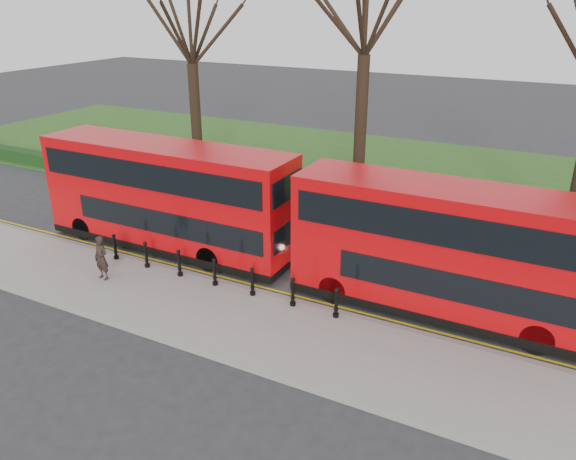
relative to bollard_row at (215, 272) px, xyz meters
The scene contains 13 objects.
ground 1.74m from the bollard_row, 123.34° to the left, with size 120.00×120.00×0.00m, color #28282B.
pavement 1.96m from the bollard_row, 118.30° to the right, with size 60.00×4.00×0.15m, color gray.
kerb 1.11m from the bollard_row, 158.49° to the left, with size 60.00×0.25×0.16m, color slate.
grass_verge 16.39m from the bollard_row, 93.11° to the left, with size 60.00×18.00×0.06m, color #2A4E1A.
hedge 8.20m from the bollard_row, 96.22° to the left, with size 60.00×0.90×0.80m, color black.
yellow_line_outer 1.28m from the bollard_row, 143.81° to the left, with size 60.00×0.10×0.01m, color yellow.
yellow_line_inner 1.39m from the bollard_row, 136.26° to the left, with size 60.00×0.10×0.01m, color yellow.
tree_left 16.36m from the bollard_row, 128.06° to the left, with size 7.38×7.38×11.53m.
tree_mid 14.49m from the bollard_row, 84.41° to the left, with size 8.44×8.44×13.18m.
bollard_row is the anchor object (origin of this frame).
bus_lead 4.61m from the bollard_row, 149.44° to the left, with size 11.06×2.54×4.40m.
bus_rear 8.44m from the bollard_row, 15.30° to the left, with size 10.94×2.51×4.35m.
pedestrian 4.22m from the bollard_row, 159.28° to the right, with size 0.61×0.40×1.67m, color black.
Camera 1 is at (11.50, -16.06, 9.84)m, focal length 35.00 mm.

